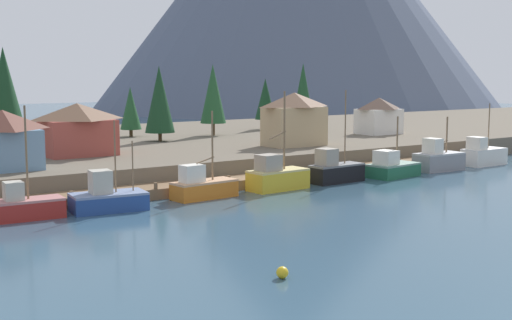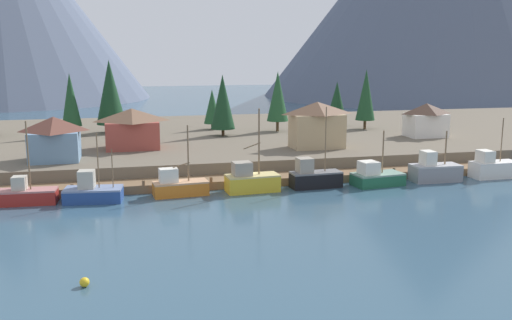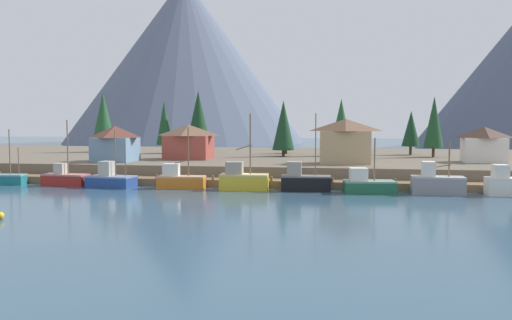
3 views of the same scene
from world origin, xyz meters
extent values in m
cube|color=#335166|center=(0.00, 20.00, -0.50)|extent=(400.00, 400.00, 1.00)
cube|color=brown|center=(0.00, 2.00, 0.50)|extent=(80.00, 4.00, 1.00)
cylinder|color=brown|center=(-20.00, 0.20, 0.80)|extent=(0.36, 0.36, 1.60)
cylinder|color=brown|center=(-12.00, 0.20, 0.80)|extent=(0.36, 0.36, 1.60)
cylinder|color=brown|center=(-4.00, 0.20, 0.80)|extent=(0.36, 0.36, 1.60)
cylinder|color=brown|center=(4.00, 0.20, 0.80)|extent=(0.36, 0.36, 1.60)
cylinder|color=brown|center=(12.00, 0.20, 0.80)|extent=(0.36, 0.36, 1.60)
cylinder|color=brown|center=(20.00, 0.20, 0.80)|extent=(0.36, 0.36, 1.60)
cylinder|color=brown|center=(28.00, 0.20, 0.80)|extent=(0.36, 0.36, 1.60)
cylinder|color=brown|center=(36.00, 0.20, 0.80)|extent=(0.36, 0.36, 1.60)
cube|color=#665B4C|center=(0.00, 32.00, 1.25)|extent=(400.00, 56.00, 2.50)
cube|color=maroon|center=(-24.60, -1.53, 0.71)|extent=(6.39, 2.82, 1.42)
cube|color=#AD6C6A|center=(-24.60, -1.53, 1.52)|extent=(6.39, 2.82, 0.20)
cube|color=#B2AD9E|center=(-25.30, -1.49, 2.37)|extent=(1.51, 1.62, 1.49)
cylinder|color=brown|center=(-24.18, -1.56, 5.37)|extent=(0.17, 0.17, 7.50)
cube|color=navy|center=(-17.59, -2.10, 0.67)|extent=(6.58, 3.85, 1.35)
cube|color=#6C7DA2|center=(-17.59, -2.10, 1.45)|extent=(6.58, 3.85, 0.20)
cube|color=#B2AD9E|center=(-18.24, -2.02, 2.54)|extent=(1.90, 1.92, 1.98)
cylinder|color=brown|center=(-16.93, -2.17, 4.62)|extent=(0.14, 0.14, 6.15)
cylinder|color=brown|center=(-15.41, -2.35, 3.72)|extent=(0.12, 0.12, 4.34)
cube|color=#CC6B1E|center=(-7.86, -1.62, 0.73)|extent=(6.45, 2.99, 1.46)
cube|color=tan|center=(-7.86, -1.62, 1.56)|extent=(6.45, 2.99, 0.20)
cube|color=silver|center=(-9.23, -1.74, 2.47)|extent=(2.21, 1.66, 1.62)
cylinder|color=brown|center=(-6.90, -1.54, 4.92)|extent=(0.17, 0.17, 6.51)
cylinder|color=brown|center=(-7.71, -1.61, 3.59)|extent=(2.02, 0.30, 0.58)
cube|color=gold|center=(0.68, -1.72, 0.93)|extent=(6.43, 3.16, 1.85)
cube|color=tan|center=(0.68, -1.72, 1.95)|extent=(6.43, 3.16, 0.20)
cube|color=gray|center=(-0.60, -1.80, 2.86)|extent=(2.27, 2.09, 1.60)
cylinder|color=brown|center=(1.48, -1.66, 5.98)|extent=(0.19, 0.19, 7.85)
cylinder|color=brown|center=(0.61, -1.72, 5.53)|extent=(2.12, 0.28, 0.78)
cube|color=black|center=(8.72, -1.47, 0.89)|extent=(6.37, 2.70, 1.77)
cube|color=slate|center=(8.72, -1.47, 1.87)|extent=(6.37, 2.70, 0.20)
cube|color=gray|center=(7.21, -1.55, 2.86)|extent=(1.89, 1.94, 1.78)
cylinder|color=brown|center=(9.90, -1.41, 5.94)|extent=(0.14, 0.14, 7.93)
cube|color=#1E5B3D|center=(16.64, -2.14, 0.67)|extent=(6.60, 3.93, 1.35)
cube|color=gray|center=(16.64, -2.14, 1.45)|extent=(6.60, 3.93, 0.20)
cube|color=silver|center=(15.29, -2.31, 2.34)|extent=(2.37, 2.48, 1.58)
cylinder|color=brown|center=(17.23, -2.06, 4.20)|extent=(0.18, 0.18, 5.31)
cube|color=gray|center=(24.87, -1.67, 0.98)|extent=(6.32, 3.05, 1.97)
cube|color=#9F9FA2|center=(24.87, -1.67, 2.07)|extent=(6.32, 3.05, 0.20)
cube|color=silver|center=(23.74, -1.64, 3.08)|extent=(1.55, 2.11, 1.81)
cylinder|color=brown|center=(26.14, -1.70, 4.34)|extent=(0.20, 0.20, 4.33)
cylinder|color=brown|center=(25.37, -1.68, 3.46)|extent=(1.93, 0.19, 0.47)
cube|color=silver|center=(33.67, -1.54, 0.97)|extent=(6.31, 2.82, 1.94)
cube|color=silver|center=(33.67, -1.54, 2.04)|extent=(6.31, 2.82, 0.20)
cube|color=silver|center=(32.09, -1.58, 2.93)|extent=(1.66, 2.18, 1.57)
cylinder|color=brown|center=(34.42, -1.53, 5.03)|extent=(0.15, 0.15, 5.77)
cube|color=#9E4238|center=(-12.82, 18.00, 4.50)|extent=(7.56, 5.79, 4.00)
pyramid|color=brown|center=(-12.82, 18.00, 7.44)|extent=(7.93, 6.08, 1.87)
cube|color=#6689A8|center=(-22.81, 10.76, 4.42)|extent=(6.14, 5.95, 3.83)
pyramid|color=brown|center=(-22.81, 10.76, 7.28)|extent=(6.44, 6.24, 1.88)
cube|color=tan|center=(13.60, 12.35, 4.99)|extent=(7.50, 4.46, 4.97)
pyramid|color=brown|center=(13.60, 12.35, 8.38)|extent=(7.88, 4.69, 1.82)
cube|color=silver|center=(35.03, 18.86, 4.41)|extent=(6.24, 4.53, 3.82)
pyramid|color=#422D23|center=(35.03, 18.86, 7.20)|extent=(6.56, 4.76, 1.75)
cylinder|color=#4C3823|center=(29.15, 30.12, 3.34)|extent=(0.50, 0.50, 1.67)
cone|color=#194223|center=(29.15, 30.12, 8.79)|extent=(3.53, 3.53, 9.23)
cylinder|color=#4C3823|center=(2.29, 27.69, 3.09)|extent=(0.50, 0.50, 1.18)
cone|color=#14381E|center=(2.29, 27.69, 8.22)|extent=(4.07, 4.07, 9.07)
cylinder|color=#4C3823|center=(25.85, 35.97, 3.34)|extent=(0.50, 0.50, 1.67)
cone|color=#14381E|center=(25.85, 35.97, 7.55)|extent=(3.45, 3.45, 6.76)
cylinder|color=#4C3823|center=(-16.09, 35.62, 3.27)|extent=(0.50, 0.50, 1.54)
cone|color=#14381E|center=(-16.09, 35.62, 9.60)|extent=(5.04, 5.04, 11.11)
cylinder|color=#4C3823|center=(1.81, 36.15, 3.04)|extent=(0.50, 0.50, 1.08)
cone|color=#1E4C28|center=(1.81, 36.15, 6.68)|extent=(3.09, 3.09, 6.21)
cylinder|color=#4C3823|center=(12.71, 30.89, 3.43)|extent=(0.50, 0.50, 1.87)
cone|color=#1E4C28|center=(12.71, 30.89, 8.75)|extent=(3.83, 3.83, 8.75)
sphere|color=gold|center=(-17.12, -26.21, 0.35)|extent=(0.70, 0.70, 0.70)
camera|label=1|loc=(-39.76, -56.39, 11.53)|focal=47.89mm
camera|label=2|loc=(-13.88, -65.45, 16.29)|focal=39.54mm
camera|label=3|loc=(13.86, -69.29, 8.86)|focal=37.31mm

